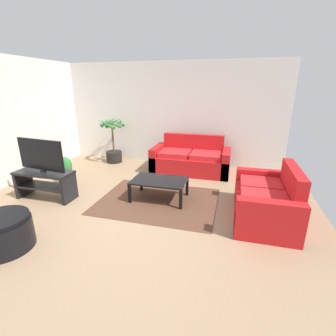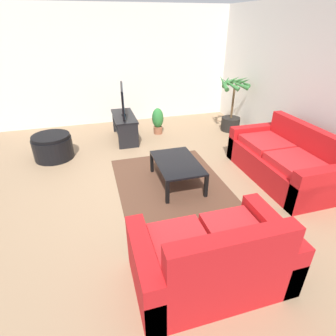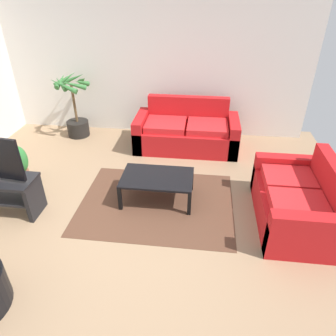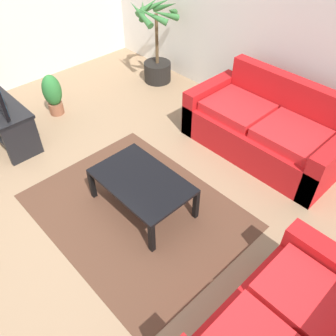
% 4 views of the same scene
% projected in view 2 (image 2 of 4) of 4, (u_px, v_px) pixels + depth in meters
% --- Properties ---
extents(ground_plane, '(6.60, 6.60, 0.00)m').
position_uv_depth(ground_plane, '(138.00, 176.00, 4.61)').
color(ground_plane, '#937556').
extents(wall_back, '(6.00, 0.06, 2.70)m').
position_uv_depth(wall_back, '(304.00, 85.00, 4.69)').
color(wall_back, silver).
rests_on(wall_back, ground).
extents(wall_left, '(0.06, 6.00, 2.70)m').
position_uv_depth(wall_left, '(112.00, 67.00, 6.48)').
color(wall_left, silver).
rests_on(wall_left, ground).
extents(couch_main, '(1.91, 0.90, 0.90)m').
position_uv_depth(couch_main, '(282.00, 161.00, 4.43)').
color(couch_main, red).
rests_on(couch_main, ground).
extents(couch_loveseat, '(0.90, 1.51, 0.90)m').
position_uv_depth(couch_loveseat, '(212.00, 259.00, 2.62)').
color(couch_loveseat, red).
rests_on(couch_loveseat, ground).
extents(tv_stand, '(1.10, 0.45, 0.54)m').
position_uv_depth(tv_stand, '(124.00, 124.00, 5.89)').
color(tv_stand, black).
rests_on(tv_stand, ground).
extents(tv, '(1.03, 0.17, 0.62)m').
position_uv_depth(tv, '(123.00, 100.00, 5.64)').
color(tv, black).
rests_on(tv, tv_stand).
extents(coffee_table, '(1.02, 0.65, 0.39)m').
position_uv_depth(coffee_table, '(177.00, 164.00, 4.24)').
color(coffee_table, black).
rests_on(coffee_table, ground).
extents(area_rug, '(2.20, 1.70, 0.01)m').
position_uv_depth(area_rug, '(171.00, 184.00, 4.38)').
color(area_rug, '#513323').
rests_on(area_rug, ground).
extents(potted_palm, '(0.75, 0.75, 1.27)m').
position_uv_depth(potted_palm, '(232.00, 109.00, 6.29)').
color(potted_palm, black).
rests_on(potted_palm, ground).
extents(potted_plant_small, '(0.26, 0.26, 0.60)m').
position_uv_depth(potted_plant_small, '(158.00, 120.00, 6.20)').
color(potted_plant_small, brown).
rests_on(potted_plant_small, ground).
extents(ottoman, '(0.72, 0.72, 0.46)m').
position_uv_depth(ottoman, '(53.00, 147.00, 5.12)').
color(ottoman, black).
rests_on(ottoman, ground).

